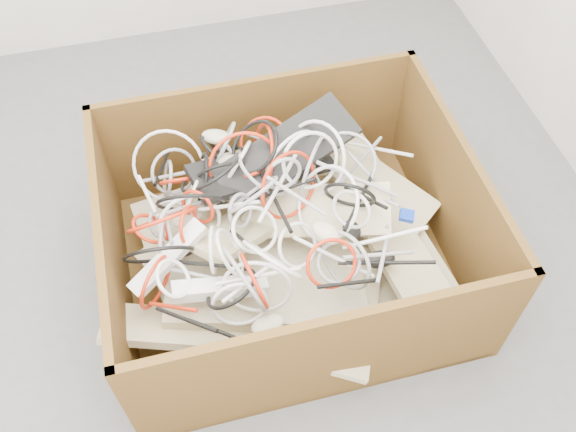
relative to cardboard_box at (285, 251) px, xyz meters
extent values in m
plane|color=#505052|center=(-0.25, 0.00, -0.13)|extent=(3.00, 3.00, 0.00)
cube|color=#422F10|center=(0.02, 0.00, -0.12)|extent=(1.15, 0.96, 0.03)
cube|color=#422F10|center=(0.02, 0.47, 0.12)|extent=(1.15, 0.03, 0.50)
cube|color=#422F10|center=(0.02, -0.47, 0.12)|extent=(1.15, 0.03, 0.50)
cube|color=#422F10|center=(0.58, 0.00, 0.12)|extent=(0.02, 0.91, 0.50)
cube|color=#422F10|center=(-0.55, 0.00, 0.12)|extent=(0.03, 0.91, 0.50)
cube|color=#BBB08B|center=(0.02, 0.02, -0.05)|extent=(1.01, 0.87, 0.19)
cube|color=#BBB08B|center=(-0.08, -0.05, 0.03)|extent=(0.72, 0.65, 0.20)
cube|color=tan|center=(-0.24, 0.10, 0.08)|extent=(0.49, 0.39, 0.04)
cube|color=tan|center=(0.36, 0.16, 0.08)|extent=(0.42, 0.47, 0.11)
cube|color=tan|center=(0.14, -0.28, 0.04)|extent=(0.35, 0.50, 0.08)
cube|color=tan|center=(-0.38, -0.24, 0.07)|extent=(0.49, 0.28, 0.16)
cube|color=tan|center=(0.35, -0.20, 0.09)|extent=(0.21, 0.48, 0.09)
cube|color=tan|center=(0.02, 0.23, 0.18)|extent=(0.47, 0.14, 0.18)
cube|color=tan|center=(-0.10, 0.03, 0.15)|extent=(0.47, 0.40, 0.22)
cube|color=tan|center=(0.10, 0.00, 0.20)|extent=(0.49, 0.30, 0.16)
cube|color=black|center=(-0.03, 0.18, 0.24)|extent=(0.50, 0.27, 0.11)
cube|color=black|center=(0.05, 0.16, 0.31)|extent=(0.50, 0.31, 0.17)
ellipsoid|color=#B8B094|center=(-0.30, 0.07, 0.20)|extent=(0.11, 0.09, 0.04)
ellipsoid|color=#B8B094|center=(0.24, 0.24, 0.23)|extent=(0.08, 0.11, 0.04)
ellipsoid|color=#B8B094|center=(-0.13, -0.33, 0.16)|extent=(0.11, 0.08, 0.04)
ellipsoid|color=#B8B094|center=(0.08, -0.17, 0.31)|extent=(0.10, 0.12, 0.04)
ellipsoid|color=#B8B094|center=(-0.12, 0.19, 0.28)|extent=(0.12, 0.10, 0.04)
ellipsoid|color=black|center=(0.25, -0.20, 0.16)|extent=(0.10, 0.06, 0.04)
ellipsoid|color=black|center=(0.19, -0.09, 0.19)|extent=(0.08, 0.11, 0.04)
ellipsoid|color=#B8B094|center=(-0.15, 0.32, 0.28)|extent=(0.12, 0.10, 0.04)
cube|color=silver|center=(-0.38, -0.09, 0.23)|extent=(0.26, 0.19, 0.11)
cube|color=silver|center=(-0.25, -0.20, 0.19)|extent=(0.28, 0.07, 0.09)
cube|color=#0C33B8|center=(0.37, -0.10, 0.21)|extent=(0.06, 0.06, 0.03)
torus|color=gray|center=(-0.39, -0.03, 0.24)|extent=(0.05, 0.14, 0.14)
torus|color=black|center=(-0.40, -0.06, 0.21)|extent=(0.29, 0.14, 0.27)
torus|color=gray|center=(-0.14, 0.00, 0.27)|extent=(0.12, 0.11, 0.15)
torus|color=silver|center=(-0.33, 0.29, 0.21)|extent=(0.28, 0.23, 0.22)
torus|color=red|center=(-0.03, 0.19, 0.27)|extent=(0.11, 0.33, 0.32)
torus|color=silver|center=(-0.24, -0.11, 0.26)|extent=(0.05, 0.18, 0.18)
torus|color=red|center=(-0.30, 0.21, 0.22)|extent=(0.18, 0.12, 0.14)
torus|color=gray|center=(-0.18, -0.23, 0.26)|extent=(0.12, 0.25, 0.24)
torus|color=silver|center=(-0.28, 0.10, 0.24)|extent=(0.10, 0.20, 0.20)
torus|color=black|center=(-0.19, 0.18, 0.28)|extent=(0.27, 0.22, 0.22)
torus|color=black|center=(-0.23, 0.18, 0.24)|extent=(0.06, 0.23, 0.23)
torus|color=gray|center=(0.00, 0.03, 0.36)|extent=(0.17, 0.04, 0.17)
torus|color=red|center=(-0.42, -0.14, 0.20)|extent=(0.16, 0.20, 0.24)
torus|color=red|center=(0.02, 0.02, 0.32)|extent=(0.28, 0.14, 0.29)
torus|color=gray|center=(-0.31, 0.27, 0.20)|extent=(0.21, 0.11, 0.20)
torus|color=silver|center=(0.06, 0.16, 0.28)|extent=(0.29, 0.15, 0.32)
torus|color=gray|center=(0.12, -0.23, 0.24)|extent=(0.13, 0.24, 0.26)
torus|color=silver|center=(-0.11, -0.09, 0.29)|extent=(0.20, 0.19, 0.10)
torus|color=silver|center=(-0.08, -0.20, 0.27)|extent=(0.17, 0.24, 0.26)
torus|color=gray|center=(-0.13, 0.28, 0.28)|extent=(0.11, 0.21, 0.21)
torus|color=black|center=(-0.16, 0.17, 0.25)|extent=(0.25, 0.08, 0.24)
torus|color=silver|center=(-0.29, 0.02, 0.23)|extent=(0.27, 0.12, 0.26)
torus|color=gray|center=(0.22, 0.09, 0.29)|extent=(0.23, 0.25, 0.17)
torus|color=red|center=(0.00, 0.28, 0.25)|extent=(0.22, 0.23, 0.15)
torus|color=red|center=(-0.15, -0.24, 0.25)|extent=(0.07, 0.25, 0.25)
torus|color=silver|center=(0.10, 0.07, 0.36)|extent=(0.26, 0.14, 0.23)
torus|color=gray|center=(0.12, 0.11, 0.27)|extent=(0.20, 0.27, 0.32)
torus|color=silver|center=(0.18, 0.23, 0.24)|extent=(0.24, 0.17, 0.21)
torus|color=red|center=(-0.06, 0.15, 0.29)|extent=(0.14, 0.14, 0.08)
torus|color=red|center=(-0.26, 0.05, 0.26)|extent=(0.14, 0.11, 0.16)
torus|color=silver|center=(-0.14, -0.25, 0.22)|extent=(0.25, 0.11, 0.25)
torus|color=red|center=(-0.30, -0.02, 0.27)|extent=(0.09, 0.15, 0.16)
torus|color=gray|center=(-0.34, 0.26, 0.18)|extent=(0.07, 0.18, 0.18)
torus|color=black|center=(-0.05, 0.19, 0.33)|extent=(0.19, 0.22, 0.14)
torus|color=gray|center=(0.10, -0.24, 0.24)|extent=(0.18, 0.18, 0.08)
torus|color=red|center=(-0.41, 0.04, 0.22)|extent=(0.14, 0.17, 0.11)
torus|color=silver|center=(0.13, 0.12, 0.31)|extent=(0.22, 0.23, 0.25)
torus|color=black|center=(-0.17, 0.27, 0.27)|extent=(0.09, 0.17, 0.16)
torus|color=silver|center=(0.12, -0.05, 0.29)|extent=(0.20, 0.32, 0.26)
torus|color=black|center=(-0.28, 0.05, 0.29)|extent=(0.27, 0.12, 0.26)
torus|color=silver|center=(-0.20, -0.28, 0.20)|extent=(0.21, 0.06, 0.21)
torus|color=gray|center=(-0.10, 0.00, 0.34)|extent=(0.19, 0.17, 0.20)
torus|color=red|center=(0.07, -0.26, 0.28)|extent=(0.20, 0.14, 0.16)
torus|color=red|center=(-0.09, 0.15, 0.29)|extent=(0.32, 0.16, 0.29)
torus|color=gray|center=(-0.04, 0.12, 0.29)|extent=(0.19, 0.25, 0.18)
torus|color=black|center=(0.19, -0.05, 0.31)|extent=(0.21, 0.10, 0.21)
torus|color=silver|center=(0.18, -0.10, 0.29)|extent=(0.12, 0.15, 0.17)
torus|color=black|center=(-0.22, -0.23, 0.23)|extent=(0.21, 0.22, 0.12)
torus|color=silver|center=(-0.37, -0.18, 0.26)|extent=(0.13, 0.17, 0.13)
torus|color=silver|center=(-0.20, -0.14, 0.28)|extent=(0.09, 0.19, 0.18)
torus|color=silver|center=(-0.11, 0.18, 0.28)|extent=(0.14, 0.19, 0.17)
torus|color=gray|center=(-0.35, 0.07, 0.21)|extent=(0.19, 0.13, 0.15)
torus|color=silver|center=(0.00, -0.15, 0.25)|extent=(0.15, 0.14, 0.16)
torus|color=red|center=(-0.37, 0.04, 0.26)|extent=(0.32, 0.22, 0.25)
cylinder|color=gray|center=(-0.36, 0.00, 0.25)|extent=(0.02, 0.13, 0.05)
cylinder|color=gray|center=(0.05, 0.24, 0.26)|extent=(0.22, 0.19, 0.02)
cylinder|color=silver|center=(-0.13, -0.23, 0.26)|extent=(0.24, 0.03, 0.03)
cylinder|color=gray|center=(-0.29, 0.07, 0.25)|extent=(0.20, 0.08, 0.06)
cylinder|color=black|center=(-0.29, -0.14, 0.24)|extent=(0.22, 0.14, 0.08)
cylinder|color=silver|center=(0.09, -0.21, 0.24)|extent=(0.21, 0.16, 0.08)
cylinder|color=gray|center=(0.22, -0.25, 0.27)|extent=(0.22, 0.02, 0.06)
cylinder|color=gray|center=(0.22, -0.27, 0.27)|extent=(0.10, 0.16, 0.02)
cylinder|color=gray|center=(-0.11, 0.20, 0.28)|extent=(0.05, 0.13, 0.02)
cylinder|color=silver|center=(-0.41, 0.14, 0.26)|extent=(0.05, 0.16, 0.02)
cylinder|color=gray|center=(-0.32, 0.25, 0.21)|extent=(0.22, 0.06, 0.07)
cylinder|color=black|center=(-0.01, 0.03, 0.29)|extent=(0.22, 0.03, 0.08)
cylinder|color=gray|center=(0.23, 0.00, 0.31)|extent=(0.23, 0.14, 0.09)
cylinder|color=silver|center=(-0.16, -0.24, 0.26)|extent=(0.18, 0.09, 0.05)
cylinder|color=silver|center=(-0.02, 0.01, 0.34)|extent=(0.18, 0.23, 0.03)
cylinder|color=black|center=(-0.15, -0.13, 0.30)|extent=(0.07, 0.12, 0.04)
cylinder|color=silver|center=(-0.17, 0.02, 0.28)|extent=(0.19, 0.08, 0.08)
cylinder|color=gray|center=(-0.32, -0.14, 0.21)|extent=(0.20, 0.10, 0.04)
cylinder|color=black|center=(0.10, -0.32, 0.26)|extent=(0.18, 0.02, 0.04)
cylinder|color=gray|center=(0.02, -0.07, 0.38)|extent=(0.15, 0.16, 0.06)
cylinder|color=black|center=(-0.29, -0.33, 0.18)|extent=(0.14, 0.09, 0.06)
cylinder|color=black|center=(0.24, -0.27, 0.25)|extent=(0.27, 0.10, 0.04)
cylinder|color=black|center=(0.22, -0.07, 0.29)|extent=(0.18, 0.23, 0.05)
cylinder|color=black|center=(-0.35, -0.31, 0.25)|extent=(0.16, 0.15, 0.07)
cylinder|color=gray|center=(0.28, 0.07, 0.26)|extent=(0.14, 0.26, 0.09)
cylinder|color=silver|center=(0.24, -0.22, 0.29)|extent=(0.24, 0.05, 0.09)
cylinder|color=black|center=(0.24, -0.05, 0.27)|extent=(0.10, 0.15, 0.06)
cylinder|color=black|center=(0.09, 0.14, 0.30)|extent=(0.07, 0.18, 0.06)
cylinder|color=red|center=(-0.39, -0.23, 0.19)|extent=(0.14, 0.10, 0.07)
cylinder|color=black|center=(-0.35, 0.31, 0.18)|extent=(0.08, 0.20, 0.07)
cylinder|color=gray|center=(0.30, 0.16, 0.20)|extent=(0.22, 0.20, 0.03)
cylinder|color=silver|center=(0.38, 0.22, 0.18)|extent=(0.20, 0.20, 0.08)
cylinder|color=black|center=(-0.03, -0.02, 0.32)|extent=(0.04, 0.29, 0.05)
cylinder|color=gray|center=(0.29, -0.03, 0.24)|extent=(0.10, 0.14, 0.05)
camera|label=1|loc=(-0.29, -1.17, 1.78)|focal=39.37mm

